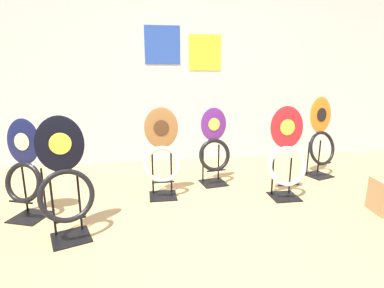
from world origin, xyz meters
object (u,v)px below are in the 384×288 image
object	(u,v)px
toilet_seat_display_jazz_black	(65,184)
toilet_seat_display_purple_note	(214,149)
toilet_seat_display_orange_sun	(321,138)
toilet_seat_display_crimson_swirl	(287,157)
toilet_seat_display_woodgrain	(162,154)
toilet_seat_display_navy_moon	(24,171)

from	to	relation	value
toilet_seat_display_jazz_black	toilet_seat_display_purple_note	bearing A→B (deg)	35.58
toilet_seat_display_orange_sun	toilet_seat_display_jazz_black	size ratio (longest dim) A/B	1.03
toilet_seat_display_crimson_swirl	toilet_seat_display_purple_note	bearing A→B (deg)	142.34
toilet_seat_display_woodgrain	toilet_seat_display_orange_sun	bearing A→B (deg)	10.36
toilet_seat_display_crimson_swirl	toilet_seat_display_orange_sun	distance (m)	0.91
toilet_seat_display_woodgrain	toilet_seat_display_jazz_black	bearing A→B (deg)	-137.61
toilet_seat_display_orange_sun	toilet_seat_display_purple_note	distance (m)	1.36
toilet_seat_display_navy_moon	toilet_seat_display_jazz_black	distance (m)	0.60
toilet_seat_display_orange_sun	toilet_seat_display_woodgrain	bearing A→B (deg)	-169.64
toilet_seat_display_navy_moon	toilet_seat_display_purple_note	world-z (taller)	toilet_seat_display_navy_moon
toilet_seat_display_crimson_swirl	toilet_seat_display_navy_moon	xyz separation A→B (m)	(-2.44, -0.08, -0.00)
toilet_seat_display_purple_note	toilet_seat_display_crimson_swirl	bearing A→B (deg)	-37.66
toilet_seat_display_crimson_swirl	toilet_seat_display_jazz_black	xyz separation A→B (m)	(-2.00, -0.49, 0.01)
toilet_seat_display_crimson_swirl	toilet_seat_display_woodgrain	bearing A→B (deg)	170.46
toilet_seat_display_jazz_black	toilet_seat_display_purple_note	distance (m)	1.68
toilet_seat_display_navy_moon	toilet_seat_display_crimson_swirl	bearing A→B (deg)	1.90
toilet_seat_display_orange_sun	toilet_seat_display_purple_note	xyz separation A→B (m)	(-1.35, -0.08, -0.06)
toilet_seat_display_purple_note	toilet_seat_display_orange_sun	bearing A→B (deg)	3.19
toilet_seat_display_woodgrain	toilet_seat_display_jazz_black	size ratio (longest dim) A/B	0.98
toilet_seat_display_crimson_swirl	toilet_seat_display_orange_sun	bearing A→B (deg)	38.38
toilet_seat_display_navy_moon	toilet_seat_display_jazz_black	size ratio (longest dim) A/B	0.93
toilet_seat_display_navy_moon	toilet_seat_display_orange_sun	xyz separation A→B (m)	(3.16, 0.65, 0.05)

